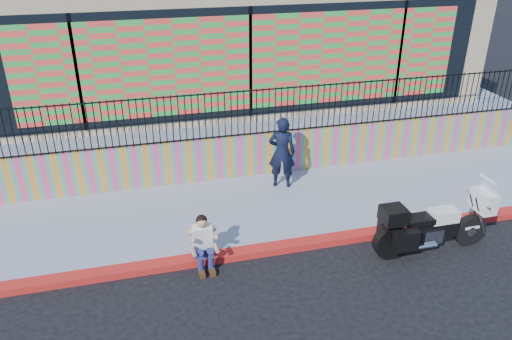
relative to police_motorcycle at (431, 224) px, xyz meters
name	(u,v)px	position (x,y,z in m)	size (l,w,h in m)	color
ground	(298,248)	(-2.54, 0.75, -0.64)	(90.00, 90.00, 0.00)	black
red_curb	(298,245)	(-2.54, 0.75, -0.57)	(16.00, 0.30, 0.15)	#B10C24
sidewalk	(276,205)	(-2.54, 2.40, -0.57)	(16.00, 3.00, 0.15)	gray
mural_wall	(259,154)	(-2.54, 4.00, 0.06)	(16.00, 0.20, 1.10)	#F54076
metal_fence	(259,112)	(-2.54, 4.00, 1.21)	(15.80, 0.04, 1.20)	black
elevated_platform	(222,97)	(-2.54, 9.10, -0.02)	(16.00, 10.00, 1.25)	gray
storefront_building	(221,20)	(-2.54, 8.88, 2.61)	(14.00, 8.06, 4.00)	tan
police_motorcycle	(431,224)	(0.00, 0.00, 0.00)	(2.46, 0.81, 1.53)	black
police_officer	(282,152)	(-2.17, 3.20, 0.41)	(0.66, 0.43, 1.81)	black
seated_man	(204,247)	(-4.52, 0.60, -0.19)	(0.54, 0.71, 1.06)	navy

